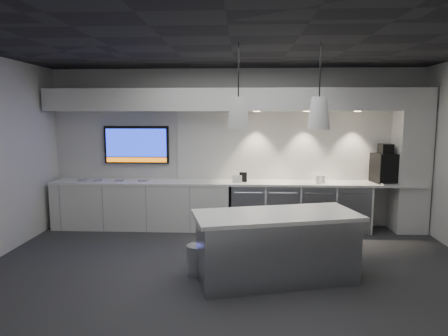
# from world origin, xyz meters

# --- Properties ---
(floor) EXTENTS (7.00, 7.00, 0.00)m
(floor) POSITION_xyz_m (0.00, 0.00, 0.00)
(floor) COLOR #2E2E30
(floor) RESTS_ON ground
(ceiling) EXTENTS (7.00, 7.00, 0.00)m
(ceiling) POSITION_xyz_m (0.00, 0.00, 3.00)
(ceiling) COLOR black
(ceiling) RESTS_ON wall_back
(wall_back) EXTENTS (7.00, 0.00, 7.00)m
(wall_back) POSITION_xyz_m (0.00, 2.50, 1.50)
(wall_back) COLOR silver
(wall_back) RESTS_ON floor
(wall_front) EXTENTS (7.00, 0.00, 7.00)m
(wall_front) POSITION_xyz_m (0.00, -2.50, 1.50)
(wall_front) COLOR silver
(wall_front) RESTS_ON floor
(back_counter) EXTENTS (6.80, 0.65, 0.04)m
(back_counter) POSITION_xyz_m (0.00, 2.17, 0.88)
(back_counter) COLOR white
(back_counter) RESTS_ON left_base_cabinets
(left_base_cabinets) EXTENTS (3.30, 0.63, 0.86)m
(left_base_cabinets) POSITION_xyz_m (-1.75, 2.17, 0.43)
(left_base_cabinets) COLOR white
(left_base_cabinets) RESTS_ON floor
(fridge_unit_a) EXTENTS (0.60, 0.61, 0.85)m
(fridge_unit_a) POSITION_xyz_m (0.25, 2.17, 0.42)
(fridge_unit_a) COLOR #9C9FA5
(fridge_unit_a) RESTS_ON floor
(fridge_unit_b) EXTENTS (0.60, 0.61, 0.85)m
(fridge_unit_b) POSITION_xyz_m (0.88, 2.17, 0.42)
(fridge_unit_b) COLOR #9C9FA5
(fridge_unit_b) RESTS_ON floor
(fridge_unit_c) EXTENTS (0.60, 0.61, 0.85)m
(fridge_unit_c) POSITION_xyz_m (1.51, 2.17, 0.42)
(fridge_unit_c) COLOR #9C9FA5
(fridge_unit_c) RESTS_ON floor
(fridge_unit_d) EXTENTS (0.60, 0.61, 0.85)m
(fridge_unit_d) POSITION_xyz_m (2.14, 2.17, 0.42)
(fridge_unit_d) COLOR #9C9FA5
(fridge_unit_d) RESTS_ON floor
(backsplash) EXTENTS (4.60, 0.03, 1.30)m
(backsplash) POSITION_xyz_m (1.20, 2.48, 1.55)
(backsplash) COLOR white
(backsplash) RESTS_ON wall_back
(soffit) EXTENTS (6.90, 0.60, 0.40)m
(soffit) POSITION_xyz_m (0.00, 2.20, 2.40)
(soffit) COLOR white
(soffit) RESTS_ON wall_back
(column) EXTENTS (0.55, 0.55, 2.60)m
(column) POSITION_xyz_m (3.20, 2.20, 1.30)
(column) COLOR white
(column) RESTS_ON floor
(wall_tv) EXTENTS (1.25, 0.07, 0.72)m
(wall_tv) POSITION_xyz_m (-1.90, 2.45, 1.56)
(wall_tv) COLOR black
(wall_tv) RESTS_ON wall_back
(island) EXTENTS (2.24, 1.38, 0.88)m
(island) POSITION_xyz_m (0.59, -0.14, 0.45)
(island) COLOR #9C9FA5
(island) RESTS_ON floor
(bin) EXTENTS (0.33, 0.33, 0.40)m
(bin) POSITION_xyz_m (-0.45, -0.03, 0.20)
(bin) COLOR #9C9FA5
(bin) RESTS_ON floor
(coffee_machine) EXTENTS (0.45, 0.60, 0.71)m
(coffee_machine) POSITION_xyz_m (2.74, 2.20, 1.19)
(coffee_machine) COLOR black
(coffee_machine) RESTS_ON back_counter
(sign_black) EXTENTS (0.14, 0.06, 0.18)m
(sign_black) POSITION_xyz_m (0.16, 2.15, 0.99)
(sign_black) COLOR black
(sign_black) RESTS_ON back_counter
(sign_white) EXTENTS (0.18, 0.07, 0.14)m
(sign_white) POSITION_xyz_m (0.05, 2.05, 0.97)
(sign_white) COLOR white
(sign_white) RESTS_ON back_counter
(cup_cluster) EXTENTS (0.17, 0.17, 0.14)m
(cup_cluster) POSITION_xyz_m (1.56, 2.10, 0.97)
(cup_cluster) COLOR white
(cup_cluster) RESTS_ON back_counter
(tray_a) EXTENTS (0.20, 0.20, 0.02)m
(tray_a) POSITION_xyz_m (-2.87, 2.13, 0.91)
(tray_a) COLOR gray
(tray_a) RESTS_ON back_counter
(tray_b) EXTENTS (0.20, 0.20, 0.02)m
(tray_b) POSITION_xyz_m (-2.58, 2.14, 0.91)
(tray_b) COLOR gray
(tray_b) RESTS_ON back_counter
(tray_c) EXTENTS (0.18, 0.18, 0.02)m
(tray_c) POSITION_xyz_m (-2.16, 2.16, 0.91)
(tray_c) COLOR gray
(tray_c) RESTS_ON back_counter
(tray_d) EXTENTS (0.19, 0.19, 0.02)m
(tray_d) POSITION_xyz_m (-1.71, 2.16, 0.91)
(tray_d) COLOR gray
(tray_d) RESTS_ON back_counter
(pendant_left) EXTENTS (0.28, 0.28, 1.10)m
(pendant_left) POSITION_xyz_m (0.09, -0.14, 2.15)
(pendant_left) COLOR white
(pendant_left) RESTS_ON ceiling
(pendant_right) EXTENTS (0.28, 0.28, 1.10)m
(pendant_right) POSITION_xyz_m (1.09, -0.14, 2.15)
(pendant_right) COLOR white
(pendant_right) RESTS_ON ceiling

